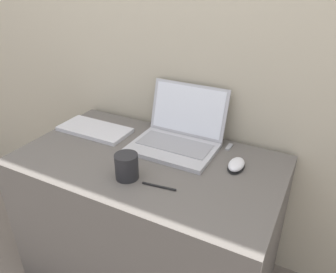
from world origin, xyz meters
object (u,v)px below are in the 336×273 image
object	(u,v)px
laptop	(178,134)
pen	(159,186)
computer_mouse	(236,165)
drink_cup	(127,166)
usb_stick	(229,147)
external_keyboard	(95,129)

from	to	relation	value
laptop	pen	bearing A→B (deg)	-76.12
computer_mouse	pen	xyz separation A→B (m)	(-0.22, -0.27, -0.01)
laptop	pen	size ratio (longest dim) A/B	2.76
drink_cup	usb_stick	xyz separation A→B (m)	(0.28, 0.42, -0.05)
computer_mouse	external_keyboard	size ratio (longest dim) A/B	0.31
laptop	computer_mouse	world-z (taller)	laptop
drink_cup	usb_stick	bearing A→B (deg)	56.35
external_keyboard	usb_stick	xyz separation A→B (m)	(0.67, 0.16, -0.01)
laptop	pen	xyz separation A→B (m)	(0.08, -0.34, -0.05)
usb_stick	computer_mouse	bearing A→B (deg)	-62.34
drink_cup	laptop	bearing A→B (deg)	80.31
drink_cup	computer_mouse	world-z (taller)	drink_cup
computer_mouse	external_keyboard	world-z (taller)	computer_mouse
usb_stick	pen	size ratio (longest dim) A/B	0.43
laptop	computer_mouse	size ratio (longest dim) A/B	3.35
usb_stick	pen	world-z (taller)	pen
drink_cup	computer_mouse	xyz separation A→B (m)	(0.36, 0.27, -0.04)
drink_cup	computer_mouse	size ratio (longest dim) A/B	0.92
laptop	pen	world-z (taller)	laptop
computer_mouse	laptop	bearing A→B (deg)	166.73
usb_stick	drink_cup	bearing A→B (deg)	-123.65
laptop	drink_cup	bearing A→B (deg)	-99.69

